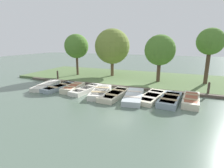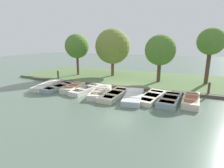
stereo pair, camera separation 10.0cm
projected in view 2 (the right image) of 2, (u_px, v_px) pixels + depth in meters
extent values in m
plane|color=#566B5B|center=(118.00, 91.00, 14.21)|extent=(80.00, 80.00, 0.00)
cube|color=#567042|center=(134.00, 78.00, 18.67)|extent=(8.00, 24.00, 0.21)
cube|color=#51473D|center=(122.00, 86.00, 15.24)|extent=(1.02, 19.62, 0.20)
cube|color=silver|center=(47.00, 85.00, 15.23)|extent=(3.49, 1.76, 0.32)
cube|color=#994C33|center=(47.00, 84.00, 15.20)|extent=(2.86, 1.41, 0.03)
cube|color=beige|center=(43.00, 85.00, 14.58)|extent=(0.54, 1.02, 0.03)
cube|color=beige|center=(50.00, 82.00, 15.80)|extent=(0.54, 1.02, 0.03)
cube|color=#8C9EA8|center=(59.00, 87.00, 14.66)|extent=(3.29, 1.53, 0.30)
cube|color=#994C33|center=(59.00, 86.00, 14.62)|extent=(2.69, 1.21, 0.02)
cube|color=tan|center=(53.00, 87.00, 14.12)|extent=(0.47, 0.99, 0.03)
cube|color=tan|center=(64.00, 84.00, 15.11)|extent=(0.47, 0.99, 0.03)
cube|color=beige|center=(73.00, 88.00, 14.36)|extent=(2.73, 1.27, 0.40)
cube|color=#994C33|center=(73.00, 85.00, 14.32)|extent=(2.23, 1.00, 0.03)
cube|color=tan|center=(70.00, 87.00, 13.85)|extent=(0.36, 0.92, 0.03)
cube|color=tan|center=(76.00, 84.00, 14.78)|extent=(0.36, 0.92, 0.03)
cube|color=silver|center=(86.00, 89.00, 13.95)|extent=(3.34, 1.34, 0.33)
cube|color=teal|center=(86.00, 88.00, 13.92)|extent=(2.74, 1.06, 0.03)
cube|color=beige|center=(81.00, 89.00, 13.38)|extent=(0.43, 0.92, 0.03)
cube|color=beige|center=(91.00, 86.00, 14.44)|extent=(0.43, 0.92, 0.03)
cube|color=silver|center=(100.00, 92.00, 13.10)|extent=(3.40, 1.80, 0.39)
cube|color=beige|center=(100.00, 90.00, 13.06)|extent=(2.78, 1.43, 0.03)
cube|color=tan|center=(98.00, 92.00, 12.46)|extent=(0.54, 1.08, 0.03)
cube|color=tan|center=(102.00, 87.00, 13.64)|extent=(0.54, 1.08, 0.03)
cube|color=beige|center=(115.00, 95.00, 12.58)|extent=(3.44, 1.39, 0.33)
cube|color=#6B7F51|center=(115.00, 93.00, 12.54)|extent=(2.82, 1.10, 0.03)
cube|color=tan|center=(111.00, 95.00, 11.99)|extent=(0.42, 1.05, 0.03)
cube|color=tan|center=(118.00, 90.00, 13.09)|extent=(0.42, 1.05, 0.03)
cube|color=#B2BCC1|center=(134.00, 97.00, 12.10)|extent=(3.57, 1.64, 0.35)
cube|color=#994C33|center=(134.00, 94.00, 12.07)|extent=(2.92, 1.30, 0.03)
cube|color=beige|center=(132.00, 97.00, 11.44)|extent=(0.49, 1.11, 0.03)
cube|color=beige|center=(135.00, 91.00, 12.67)|extent=(0.49, 1.11, 0.03)
cube|color=beige|center=(151.00, 97.00, 12.09)|extent=(3.52, 1.75, 0.30)
cube|color=teal|center=(151.00, 95.00, 12.05)|extent=(2.88, 1.39, 0.02)
cube|color=beige|center=(148.00, 97.00, 11.53)|extent=(0.53, 1.10, 0.03)
cube|color=beige|center=(155.00, 93.00, 12.57)|extent=(0.53, 1.10, 0.03)
cube|color=#8C9EA8|center=(170.00, 100.00, 11.46)|extent=(3.18, 1.46, 0.35)
cube|color=#4C709E|center=(170.00, 97.00, 11.42)|extent=(2.60, 1.15, 0.03)
cube|color=tan|center=(168.00, 99.00, 10.91)|extent=(0.42, 1.08, 0.03)
cube|color=tan|center=(172.00, 95.00, 11.91)|extent=(0.42, 1.08, 0.03)
cube|color=beige|center=(191.00, 100.00, 11.30)|extent=(3.06, 1.17, 0.40)
cube|color=#994C33|center=(191.00, 97.00, 11.26)|extent=(2.51, 0.92, 0.03)
cube|color=tan|center=(191.00, 100.00, 10.76)|extent=(0.36, 0.91, 0.03)
cube|color=tan|center=(192.00, 95.00, 11.75)|extent=(0.36, 0.91, 0.03)
cylinder|color=#47382D|center=(58.00, 76.00, 17.62)|extent=(0.16, 0.16, 0.96)
sphere|color=#47382D|center=(58.00, 71.00, 17.50)|extent=(0.15, 0.15, 0.15)
cylinder|color=#47382D|center=(209.00, 90.00, 12.66)|extent=(0.16, 0.16, 0.96)
sphere|color=#47382D|center=(210.00, 83.00, 12.54)|extent=(0.15, 0.15, 0.15)
cylinder|color=#4C3828|center=(78.00, 65.00, 19.65)|extent=(0.25, 0.25, 2.67)
sphere|color=#4C7A2D|center=(77.00, 46.00, 19.17)|extent=(2.62, 2.62, 2.62)
cylinder|color=brown|center=(113.00, 67.00, 19.09)|extent=(0.34, 0.34, 2.36)
sphere|color=olive|center=(113.00, 46.00, 18.57)|extent=(3.70, 3.70, 3.70)
cylinder|color=#4C3828|center=(159.00, 71.00, 16.26)|extent=(0.34, 0.34, 2.37)
sphere|color=#4C7A2D|center=(160.00, 50.00, 15.80)|extent=(2.77, 2.77, 2.77)
cylinder|color=#4C3828|center=(208.00, 68.00, 15.26)|extent=(0.33, 0.33, 3.27)
sphere|color=#4C7A2D|center=(211.00, 41.00, 14.72)|extent=(2.26, 2.26, 2.26)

